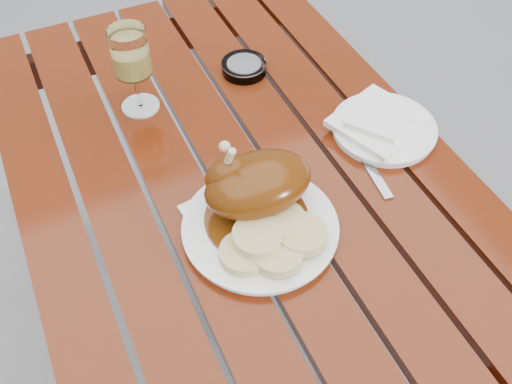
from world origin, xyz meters
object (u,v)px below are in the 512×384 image
Objects in this scene: dinner_plate at (260,228)px; table at (237,267)px; wine_glass at (134,71)px; ashtray at (244,67)px; side_plate at (384,129)px.

table is at bearing 82.50° from dinner_plate.
wine_glass is at bearing 102.47° from dinner_plate.
ashtray is (0.13, 0.24, 0.39)m from table.
side_plate is 2.10× the size of ashtray.
side_plate is (0.42, -0.28, -0.08)m from wine_glass.
wine_glass is at bearing 116.89° from table.
table is at bearing -119.30° from ashtray.
wine_glass is at bearing -176.07° from ashtray.
dinner_plate is 0.44m from ashtray.
table is 0.53m from wine_glass.
ashtray is (0.16, 0.42, 0.00)m from dinner_plate.
table is at bearing -63.11° from wine_glass.
ashtray reaches higher than table.
ashtray is at bearing 69.35° from dinner_plate.
table is 6.50× the size of wine_glass.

